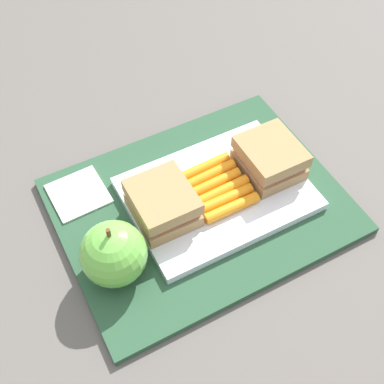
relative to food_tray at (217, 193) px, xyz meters
name	(u,v)px	position (x,y,z in m)	size (l,w,h in m)	color
ground_plane	(200,208)	(0.03, 0.00, -0.02)	(2.40, 2.40, 0.00)	#56514C
lunchbag_mat	(200,206)	(0.03, 0.00, -0.01)	(0.36, 0.28, 0.01)	#284C33
food_tray	(217,193)	(0.00, 0.00, 0.00)	(0.23, 0.17, 0.01)	white
sandwich_half_left	(270,158)	(-0.08, 0.00, 0.03)	(0.07, 0.08, 0.04)	#9E7A4C
sandwich_half_right	(163,203)	(0.08, 0.00, 0.03)	(0.07, 0.08, 0.04)	#9E7A4C
carrot_sticks_bundle	(217,187)	(0.00, 0.00, 0.01)	(0.08, 0.09, 0.02)	orange
apple	(114,254)	(0.16, 0.04, 0.03)	(0.08, 0.08, 0.09)	#66B742
paper_napkin	(78,194)	(0.16, -0.09, 0.00)	(0.07, 0.07, 0.00)	white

